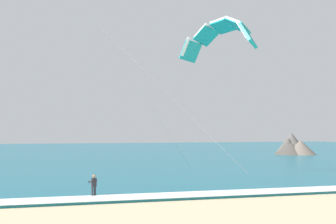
{
  "coord_description": "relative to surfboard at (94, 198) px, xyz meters",
  "views": [
    {
      "loc": [
        -4.65,
        -10.35,
        4.73
      ],
      "look_at": [
        2.32,
        18.51,
        6.26
      ],
      "focal_mm": 39.96,
      "sensor_mm": 36.0,
      "label": 1
    }
  ],
  "objects": [
    {
      "name": "surf_foam",
      "position": [
        3.51,
        -1.04,
        0.19
      ],
      "size": [
        200.0,
        2.25,
        0.04
      ],
      "primitive_type": "cube",
      "color": "white",
      "rests_on": "sea"
    },
    {
      "name": "sea",
      "position": [
        3.51,
        57.96,
        0.07
      ],
      "size": [
        200.0,
        120.0,
        0.2
      ],
      "primitive_type": "cube",
      "color": "#146075",
      "rests_on": "ground"
    },
    {
      "name": "kite_primary",
      "position": [
        11.22,
        4.53,
        13.44
      ],
      "size": [
        13.15,
        8.7,
        13.66
      ],
      "color": "teal"
    },
    {
      "name": "headland_right",
      "position": [
        40.37,
        39.4,
        1.74
      ],
      "size": [
        8.2,
        8.9,
        4.48
      ],
      "color": "#47423D",
      "rests_on": "ground"
    },
    {
      "name": "surfboard",
      "position": [
        0.0,
        0.0,
        0.0
      ],
      "size": [
        0.98,
        1.46,
        0.09
      ],
      "color": "#239EC6",
      "rests_on": "ground"
    },
    {
      "name": "kitesurfer",
      "position": [
        -0.01,
        0.02,
        0.91
      ],
      "size": [
        0.66,
        0.65,
        1.69
      ],
      "color": "#232328",
      "rests_on": "ground"
    }
  ]
}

